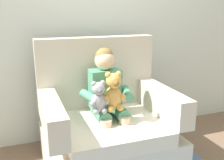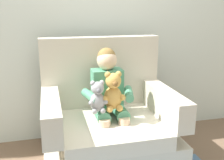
# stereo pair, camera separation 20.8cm
# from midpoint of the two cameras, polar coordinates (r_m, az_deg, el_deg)

# --- Properties ---
(back_wall) EXTENTS (6.00, 0.10, 2.60)m
(back_wall) POSITION_cam_midpoint_polar(r_m,az_deg,el_deg) (2.69, -7.82, 14.79)
(back_wall) COLOR silver
(back_wall) RESTS_ON ground
(armchair) EXTENTS (1.09, 0.86, 1.07)m
(armchair) POSITION_cam_midpoint_polar(r_m,az_deg,el_deg) (2.32, -3.74, -9.80)
(armchair) COLOR beige
(armchair) RESTS_ON ground
(seated_child) EXTENTS (0.45, 0.39, 0.82)m
(seated_child) POSITION_cam_midpoint_polar(r_m,az_deg,el_deg) (2.23, -3.68, -2.75)
(seated_child) COLOR #4C9370
(seated_child) RESTS_ON armchair
(plush_grey) EXTENTS (0.15, 0.12, 0.26)m
(plush_grey) POSITION_cam_midpoint_polar(r_m,az_deg,el_deg) (2.05, -5.83, -3.92)
(plush_grey) COLOR #9E9EA3
(plush_grey) RESTS_ON armchair
(plush_honey) EXTENTS (0.19, 0.15, 0.32)m
(plush_honey) POSITION_cam_midpoint_polar(r_m,az_deg,el_deg) (2.09, -2.53, -2.68)
(plush_honey) COLOR gold
(plush_honey) RESTS_ON armchair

